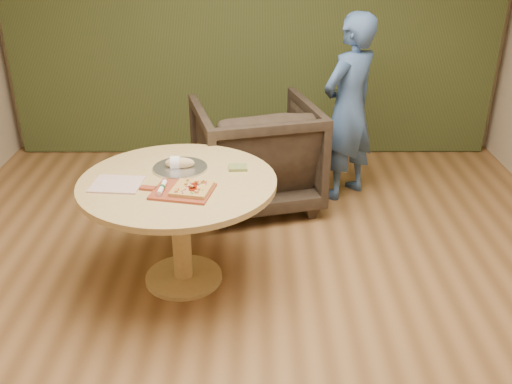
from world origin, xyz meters
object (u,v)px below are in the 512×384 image
object	(u,v)px
pizza_paddle	(181,191)
pedestal_table	(179,200)
bread_roll	(178,163)
person_standing	(349,109)
cutlery_roll	(162,187)
serving_tray	(180,168)
flatbread_pizza	(192,189)
armchair	(256,149)

from	to	relation	value
pizza_paddle	pedestal_table	bearing A→B (deg)	115.77
bread_roll	person_standing	xyz separation A→B (m)	(1.29, 1.16, -0.00)
cutlery_roll	serving_tray	bearing A→B (deg)	82.38
pedestal_table	bread_roll	bearing A→B (deg)	93.93
flatbread_pizza	cutlery_roll	size ratio (longest dim) A/B	1.31
armchair	serving_tray	bearing A→B (deg)	49.44
pizza_paddle	flatbread_pizza	distance (m)	0.07
pizza_paddle	cutlery_roll	size ratio (longest dim) A/B	2.36
pizza_paddle	person_standing	xyz separation A→B (m)	(1.23, 1.51, 0.03)
pedestal_table	armchair	xyz separation A→B (m)	(0.49, 1.17, -0.11)
flatbread_pizza	serving_tray	distance (m)	0.37
cutlery_roll	pedestal_table	bearing A→B (deg)	71.61
person_standing	armchair	bearing A→B (deg)	-29.92
pizza_paddle	flatbread_pizza	size ratio (longest dim) A/B	1.80
person_standing	serving_tray	bearing A→B (deg)	0.57
pedestal_table	serving_tray	bearing A→B (deg)	90.96
pedestal_table	cutlery_roll	distance (m)	0.25
cutlery_roll	armchair	world-z (taller)	armchair
flatbread_pizza	cutlery_roll	bearing A→B (deg)	176.73
serving_tray	bread_roll	distance (m)	0.04
pizza_paddle	armchair	bearing A→B (deg)	83.56
serving_tray	bread_roll	size ratio (longest dim) A/B	1.84
flatbread_pizza	person_standing	xyz separation A→B (m)	(1.16, 1.52, 0.01)
serving_tray	armchair	size ratio (longest dim) A/B	0.36
armchair	person_standing	xyz separation A→B (m)	(0.78, 0.16, 0.30)
cutlery_roll	bread_roll	size ratio (longest dim) A/B	1.03
flatbread_pizza	pedestal_table	bearing A→B (deg)	120.76
pedestal_table	bread_roll	distance (m)	0.25
serving_tray	pizza_paddle	bearing A→B (deg)	-82.34
flatbread_pizza	armchair	xyz separation A→B (m)	(0.38, 1.36, -0.28)
pizza_paddle	flatbread_pizza	xyz separation A→B (m)	(0.07, -0.00, 0.02)
flatbread_pizza	serving_tray	world-z (taller)	flatbread_pizza
armchair	cutlery_roll	bearing A→B (deg)	53.12
bread_roll	armchair	xyz separation A→B (m)	(0.51, 1.00, -0.30)
pedestal_table	pizza_paddle	size ratio (longest dim) A/B	2.67
pedestal_table	flatbread_pizza	xyz separation A→B (m)	(0.11, -0.19, 0.17)
pizza_paddle	serving_tray	size ratio (longest dim) A/B	1.32
person_standing	pedestal_table	bearing A→B (deg)	4.55
cutlery_roll	person_standing	bearing A→B (deg)	51.67
flatbread_pizza	bread_roll	size ratio (longest dim) A/B	1.35
person_standing	flatbread_pizza	bearing A→B (deg)	10.79
bread_roll	cutlery_roll	bearing A→B (deg)	-99.56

